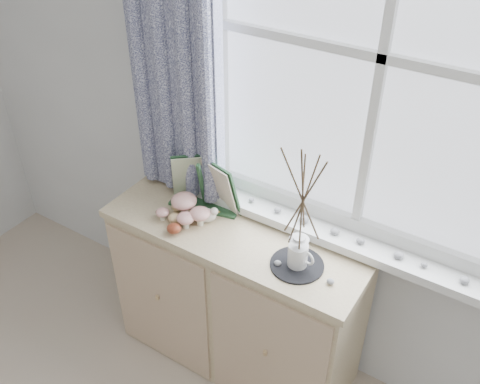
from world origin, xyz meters
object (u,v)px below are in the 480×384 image
Objects in this scene: twig_pitcher at (303,196)px; botanical_book at (200,186)px; sideboard at (236,298)px; toadstool_cluster at (186,208)px.

botanical_book is at bearing -172.65° from twig_pitcher.
sideboard is at bearing -172.45° from twig_pitcher.
twig_pitcher reaches higher than sideboard.
botanical_book reaches higher than toadstool_cluster.
sideboard is 1.99× the size of twig_pitcher.
toadstool_cluster is (-0.22, -0.06, 0.49)m from sideboard.
toadstool_cluster is (-0.01, -0.09, -0.07)m from botanical_book.
sideboard is 0.54m from toadstool_cluster.
toadstool_cluster is at bearing -108.71° from botanical_book.
sideboard is 0.60m from botanical_book.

